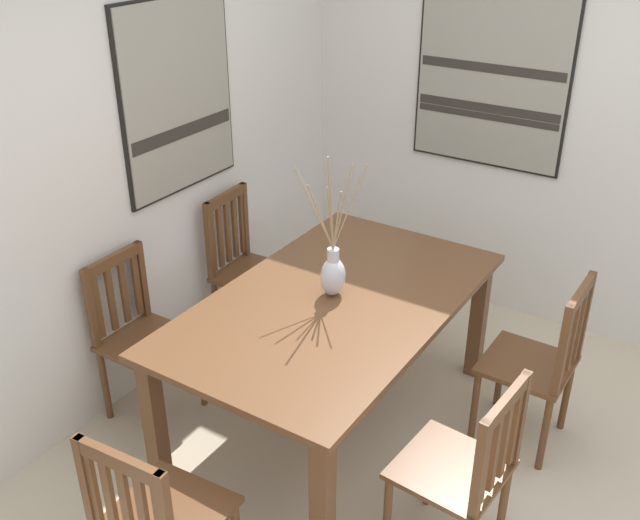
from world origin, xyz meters
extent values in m
cube|color=beige|center=(0.00, 0.00, -0.01)|extent=(6.40, 6.40, 0.03)
cube|color=silver|center=(0.00, 1.86, 1.35)|extent=(6.40, 0.12, 2.70)
cube|color=silver|center=(1.86, 0.00, 1.35)|extent=(0.12, 6.40, 2.70)
cube|color=brown|center=(0.16, 0.69, 0.75)|extent=(1.81, 1.08, 0.03)
cube|color=brown|center=(-0.67, 0.23, 0.37)|extent=(0.08, 0.08, 0.73)
cube|color=brown|center=(0.98, 0.23, 0.37)|extent=(0.08, 0.08, 0.73)
cube|color=brown|center=(-0.67, 1.14, 0.37)|extent=(0.08, 0.08, 0.73)
cube|color=brown|center=(0.98, 1.14, 0.37)|extent=(0.08, 0.08, 0.73)
ellipsoid|color=silver|center=(0.19, 0.72, 0.87)|extent=(0.14, 0.12, 0.20)
cylinder|color=silver|center=(0.19, 0.72, 0.99)|extent=(0.06, 0.06, 0.06)
cylinder|color=#997F5B|center=(0.19, 0.73, 1.18)|extent=(0.01, 0.04, 0.32)
cylinder|color=#997F5B|center=(0.17, 0.72, 1.26)|extent=(0.06, 0.01, 0.48)
cylinder|color=#997F5B|center=(0.25, 0.66, 1.23)|extent=(0.11, 0.12, 0.42)
cylinder|color=#997F5B|center=(0.24, 0.69, 1.23)|extent=(0.09, 0.06, 0.42)
cylinder|color=#997F5B|center=(0.16, 0.77, 1.19)|extent=(0.07, 0.11, 0.33)
cylinder|color=#997F5B|center=(0.20, 0.70, 1.17)|extent=(0.03, 0.04, 0.30)
cylinder|color=#997F5B|center=(0.18, 0.82, 1.21)|extent=(0.03, 0.20, 0.39)
cube|color=brown|center=(0.61, 1.53, 0.45)|extent=(0.44, 0.44, 0.03)
cylinder|color=brown|center=(0.80, 1.36, 0.22)|extent=(0.04, 0.04, 0.44)
cylinder|color=brown|center=(0.44, 1.34, 0.22)|extent=(0.04, 0.04, 0.44)
cylinder|color=brown|center=(0.78, 1.72, 0.22)|extent=(0.04, 0.04, 0.44)
cylinder|color=brown|center=(0.42, 1.70, 0.22)|extent=(0.04, 0.04, 0.44)
cube|color=brown|center=(0.78, 1.73, 0.71)|extent=(0.04, 0.04, 0.49)
cube|color=brown|center=(0.42, 1.71, 0.71)|extent=(0.04, 0.04, 0.49)
cube|color=brown|center=(0.60, 1.72, 0.92)|extent=(0.38, 0.05, 0.06)
cube|color=brown|center=(0.75, 1.73, 0.69)|extent=(0.04, 0.02, 0.40)
cube|color=brown|center=(0.67, 1.72, 0.69)|extent=(0.04, 0.02, 0.40)
cube|color=brown|center=(0.60, 1.72, 0.69)|extent=(0.04, 0.02, 0.40)
cube|color=brown|center=(0.52, 1.72, 0.69)|extent=(0.04, 0.02, 0.40)
cube|color=brown|center=(0.44, 1.71, 0.69)|extent=(0.04, 0.02, 0.40)
cube|color=brown|center=(-1.09, 0.66, 0.45)|extent=(0.45, 0.45, 0.03)
cylinder|color=brown|center=(-0.92, 0.85, 0.22)|extent=(0.04, 0.04, 0.44)
cube|color=brown|center=(-1.29, 0.82, 0.68)|extent=(0.04, 0.04, 0.45)
cube|color=brown|center=(-1.28, 0.64, 0.88)|extent=(0.06, 0.38, 0.06)
cube|color=brown|center=(-1.29, 0.79, 0.67)|extent=(0.02, 0.04, 0.36)
cube|color=brown|center=(-1.29, 0.72, 0.67)|extent=(0.02, 0.04, 0.36)
cube|color=brown|center=(-1.28, 0.64, 0.67)|extent=(0.02, 0.04, 0.36)
cube|color=brown|center=(-1.27, 0.57, 0.67)|extent=(0.02, 0.04, 0.36)
cube|color=brown|center=(-0.28, -0.15, 0.45)|extent=(0.45, 0.45, 0.03)
cylinder|color=brown|center=(-0.45, 0.04, 0.22)|extent=(0.04, 0.04, 0.44)
cylinder|color=brown|center=(-0.09, 0.02, 0.22)|extent=(0.04, 0.04, 0.44)
cylinder|color=brown|center=(-0.12, -0.34, 0.22)|extent=(0.04, 0.04, 0.44)
cube|color=brown|center=(-0.48, -0.33, 0.69)|extent=(0.04, 0.04, 0.45)
cube|color=brown|center=(-0.12, -0.35, 0.69)|extent=(0.04, 0.04, 0.45)
cube|color=brown|center=(-0.30, -0.34, 0.88)|extent=(0.38, 0.06, 0.06)
cube|color=brown|center=(-0.43, -0.33, 0.67)|extent=(0.04, 0.02, 0.36)
cube|color=brown|center=(-0.34, -0.34, 0.67)|extent=(0.04, 0.02, 0.36)
cube|color=brown|center=(-0.25, -0.34, 0.67)|extent=(0.04, 0.02, 0.36)
cube|color=brown|center=(-0.16, -0.35, 0.67)|extent=(0.04, 0.02, 0.36)
cube|color=brown|center=(-0.28, 1.55, 0.45)|extent=(0.42, 0.42, 0.03)
cylinder|color=brown|center=(-0.10, 1.37, 0.22)|extent=(0.04, 0.04, 0.44)
cylinder|color=brown|center=(-0.46, 1.37, 0.22)|extent=(0.04, 0.04, 0.44)
cylinder|color=brown|center=(-0.10, 1.73, 0.22)|extent=(0.04, 0.04, 0.44)
cylinder|color=brown|center=(-0.46, 1.73, 0.22)|extent=(0.04, 0.04, 0.44)
cube|color=brown|center=(-0.10, 1.74, 0.69)|extent=(0.04, 0.04, 0.45)
cube|color=brown|center=(-0.46, 1.74, 0.69)|extent=(0.04, 0.04, 0.45)
cube|color=brown|center=(-0.28, 1.74, 0.88)|extent=(0.38, 0.03, 0.06)
cube|color=brown|center=(-0.15, 1.74, 0.67)|extent=(0.04, 0.02, 0.36)
cube|color=brown|center=(-0.24, 1.74, 0.67)|extent=(0.04, 0.02, 0.36)
cube|color=brown|center=(-0.33, 1.74, 0.67)|extent=(0.04, 0.02, 0.36)
cube|color=brown|center=(-0.42, 1.74, 0.67)|extent=(0.04, 0.02, 0.36)
cube|color=brown|center=(0.60, -0.18, 0.45)|extent=(0.42, 0.42, 0.03)
cylinder|color=brown|center=(0.42, 0.01, 0.22)|extent=(0.04, 0.04, 0.44)
cylinder|color=brown|center=(0.78, 0.00, 0.22)|extent=(0.04, 0.04, 0.44)
cylinder|color=brown|center=(0.42, -0.35, 0.22)|extent=(0.04, 0.04, 0.44)
cylinder|color=brown|center=(0.78, -0.36, 0.22)|extent=(0.04, 0.04, 0.44)
cube|color=brown|center=(0.42, -0.36, 0.70)|extent=(0.04, 0.04, 0.48)
cube|color=brown|center=(0.78, -0.37, 0.70)|extent=(0.04, 0.04, 0.48)
cube|color=brown|center=(0.60, -0.37, 0.92)|extent=(0.38, 0.04, 0.06)
cube|color=brown|center=(0.48, -0.37, 0.69)|extent=(0.04, 0.02, 0.39)
cube|color=brown|center=(0.60, -0.37, 0.69)|extent=(0.04, 0.02, 0.39)
cube|color=brown|center=(0.71, -0.37, 0.69)|extent=(0.04, 0.02, 0.39)
cube|color=black|center=(0.35, 1.80, 1.57)|extent=(0.83, 0.04, 1.03)
cube|color=gray|center=(0.35, 1.78, 1.57)|extent=(0.80, 0.01, 1.00)
cube|color=#2D2823|center=(0.35, 1.77, 1.38)|extent=(0.77, 0.00, 0.07)
cube|color=black|center=(1.80, 0.59, 1.53)|extent=(0.04, 0.96, 1.09)
cube|color=gray|center=(1.78, 0.59, 1.53)|extent=(0.01, 0.93, 1.06)
cube|color=#2D2823|center=(1.77, 0.59, 1.60)|extent=(0.00, 0.90, 0.06)
cube|color=#2D2823|center=(1.77, 0.59, 1.30)|extent=(0.00, 0.90, 0.04)
cube|color=#2D2823|center=(1.77, 0.59, 1.35)|extent=(0.00, 0.90, 0.05)
camera|label=1|loc=(-2.44, -0.90, 2.58)|focal=40.61mm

